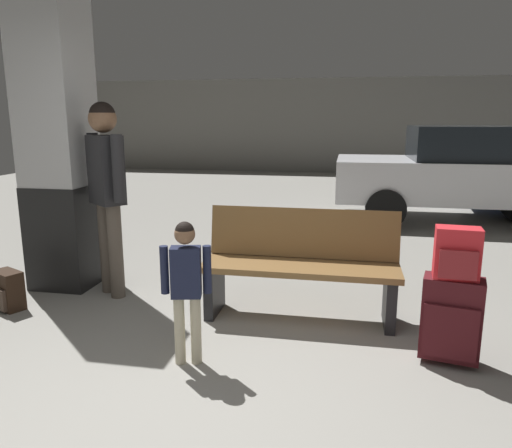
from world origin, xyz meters
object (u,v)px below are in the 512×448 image
(adult, at_px, (106,179))
(backpack_dark_floor, at_px, (8,291))
(backpack_bright, at_px, (457,254))
(parked_car_near, at_px, (471,171))
(suitcase, at_px, (451,319))
(bench, at_px, (301,265))
(child, at_px, (186,278))
(structural_pillar, at_px, (58,139))

(adult, height_order, backpack_dark_floor, adult)
(backpack_bright, distance_m, backpack_dark_floor, 3.64)
(parked_car_near, bearing_deg, suitcase, -103.47)
(parked_car_near, bearing_deg, bench, -117.53)
(parked_car_near, bearing_deg, backpack_dark_floor, -135.56)
(suitcase, bearing_deg, backpack_dark_floor, 175.34)
(suitcase, xyz_separation_m, child, (-1.73, -0.33, 0.28))
(bench, distance_m, parked_car_near, 4.90)
(bench, xyz_separation_m, adult, (-1.78, 0.18, 0.65))
(adult, bearing_deg, backpack_dark_floor, -144.49)
(adult, bearing_deg, backpack_bright, -15.81)
(structural_pillar, height_order, suitcase, structural_pillar)
(adult, distance_m, parked_car_near, 5.81)
(backpack_dark_floor, bearing_deg, backpack_bright, -4.67)
(suitcase, bearing_deg, bench, 149.52)
(child, bearing_deg, backpack_bright, 10.67)
(bench, bearing_deg, backpack_dark_floor, -172.31)
(structural_pillar, xyz_separation_m, child, (1.69, -1.33, -0.84))
(backpack_bright, xyz_separation_m, parked_car_near, (1.19, 4.97, 0.03))
(backpack_bright, height_order, child, child)
(structural_pillar, distance_m, parked_car_near, 6.12)
(bench, height_order, backpack_bright, backpack_bright)
(adult, xyz_separation_m, backpack_dark_floor, (-0.72, -0.52, -0.93))
(suitcase, bearing_deg, parked_car_near, 76.53)
(suitcase, distance_m, backpack_bright, 0.45)
(bench, height_order, suitcase, bench)
(bench, relative_size, backpack_dark_floor, 4.71)
(suitcase, distance_m, backpack_dark_floor, 3.59)
(backpack_dark_floor, relative_size, parked_car_near, 0.08)
(backpack_bright, bearing_deg, suitcase, 143.01)
(backpack_bright, xyz_separation_m, adult, (-2.86, 0.81, 0.32))
(child, relative_size, backpack_dark_floor, 2.89)
(child, distance_m, adult, 1.67)
(child, bearing_deg, structural_pillar, 141.94)
(bench, bearing_deg, backpack_bright, -30.48)
(suitcase, relative_size, parked_car_near, 0.15)
(bench, relative_size, child, 1.63)
(parked_car_near, bearing_deg, child, -118.88)
(adult, relative_size, parked_car_near, 0.43)
(backpack_bright, relative_size, child, 0.35)
(backpack_bright, bearing_deg, structural_pillar, 163.72)
(child, bearing_deg, parked_car_near, 61.12)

